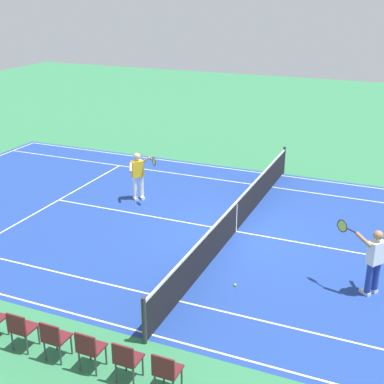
% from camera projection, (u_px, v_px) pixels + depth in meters
% --- Properties ---
extents(ground_plane, '(60.00, 60.00, 0.00)m').
position_uv_depth(ground_plane, '(236.00, 231.00, 15.80)').
color(ground_plane, '#2D7247').
extents(court_slab, '(24.20, 11.40, 0.00)m').
position_uv_depth(court_slab, '(236.00, 231.00, 15.80)').
color(court_slab, navy).
rests_on(court_slab, ground_plane).
extents(court_line_markings, '(23.85, 11.05, 0.01)m').
position_uv_depth(court_line_markings, '(236.00, 231.00, 15.79)').
color(court_line_markings, white).
rests_on(court_line_markings, ground_plane).
extents(tennis_net, '(0.10, 11.70, 1.08)m').
position_uv_depth(tennis_net, '(236.00, 216.00, 15.62)').
color(tennis_net, '#2D2D33').
rests_on(tennis_net, ground_plane).
extents(tennis_player_near, '(1.13, 0.75, 1.70)m').
position_uv_depth(tennis_player_near, '(138.00, 174.00, 17.88)').
color(tennis_player_near, white).
rests_on(tennis_player_near, ground_plane).
extents(tennis_player_far, '(1.17, 0.75, 1.70)m').
position_uv_depth(tennis_player_far, '(373.00, 258.00, 12.26)').
color(tennis_player_far, navy).
rests_on(tennis_player_far, ground_plane).
extents(tennis_ball, '(0.07, 0.07, 0.07)m').
position_uv_depth(tennis_ball, '(235.00, 285.00, 12.87)').
color(tennis_ball, '#CCE01E').
rests_on(tennis_ball, ground_plane).
extents(spectator_chair_0, '(0.44, 0.44, 0.88)m').
position_uv_depth(spectator_chair_0, '(166.00, 370.00, 9.28)').
color(spectator_chair_0, '#38383D').
rests_on(spectator_chair_0, ground_plane).
extents(spectator_chair_1, '(0.44, 0.44, 0.88)m').
position_uv_depth(spectator_chair_1, '(127.00, 359.00, 9.57)').
color(spectator_chair_1, '#38383D').
rests_on(spectator_chair_1, ground_plane).
extents(spectator_chair_2, '(0.44, 0.44, 0.88)m').
position_uv_depth(spectator_chair_2, '(89.00, 348.00, 9.86)').
color(spectator_chair_2, '#38383D').
rests_on(spectator_chair_2, ground_plane).
extents(spectator_chair_3, '(0.44, 0.44, 0.88)m').
position_uv_depth(spectator_chair_3, '(54.00, 337.00, 10.15)').
color(spectator_chair_3, '#38383D').
rests_on(spectator_chair_3, ground_plane).
extents(spectator_chair_4, '(0.44, 0.44, 0.88)m').
position_uv_depth(spectator_chair_4, '(21.00, 328.00, 10.44)').
color(spectator_chair_4, '#38383D').
rests_on(spectator_chair_4, ground_plane).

